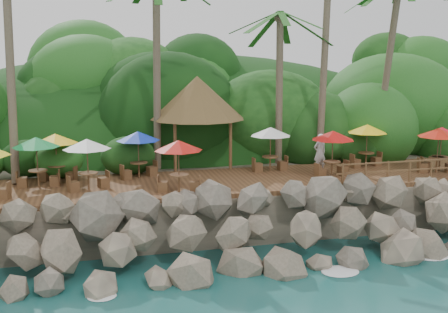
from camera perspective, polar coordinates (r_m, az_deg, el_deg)
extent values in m
plane|color=#19514F|center=(19.69, 4.32, -12.97)|extent=(140.00, 140.00, 0.00)
cube|color=gray|center=(34.29, -4.03, -0.86)|extent=(32.00, 25.20, 2.10)
ellipsoid|color=#143811|center=(41.76, -5.79, -0.27)|extent=(44.80, 28.00, 15.40)
cube|color=brown|center=(24.48, 0.00, -2.76)|extent=(26.00, 5.00, 0.20)
ellipsoid|color=white|center=(19.10, -13.89, -13.95)|extent=(1.20, 0.80, 0.06)
ellipsoid|color=white|center=(19.29, -4.70, -13.40)|extent=(1.20, 0.80, 0.06)
ellipsoid|color=white|center=(19.94, 4.04, -12.56)|extent=(1.20, 0.80, 0.06)
ellipsoid|color=white|center=(21.00, 12.02, -11.54)|extent=(1.20, 0.80, 0.06)
ellipsoid|color=white|center=(22.41, 19.06, -10.46)|extent=(1.20, 0.80, 0.06)
cylinder|color=brown|center=(25.58, -21.98, 11.25)|extent=(0.45, 1.93, 12.32)
cylinder|color=brown|center=(26.50, -7.19, 8.93)|extent=(0.58, 0.75, 9.64)
cylinder|color=brown|center=(27.82, 5.93, 7.05)|extent=(0.60, 0.61, 7.72)
ellipsoid|color=#23601E|center=(27.85, 6.09, 14.99)|extent=(6.00, 6.00, 2.40)
cylinder|color=brown|center=(28.52, 10.71, 10.64)|extent=(1.26, 1.74, 11.28)
cylinder|color=brown|center=(30.09, 17.04, 8.68)|extent=(0.96, 1.22, 9.56)
cylinder|color=brown|center=(26.18, -5.24, 0.98)|extent=(0.16, 0.16, 2.40)
cylinder|color=brown|center=(26.74, 0.70, 1.23)|extent=(0.16, 0.16, 2.40)
cylinder|color=brown|center=(28.91, -6.09, 1.89)|extent=(0.16, 0.16, 2.40)
cylinder|color=brown|center=(29.42, -0.68, 2.10)|extent=(0.16, 0.16, 2.40)
cone|color=brown|center=(27.51, -2.87, 6.31)|extent=(4.89, 4.89, 2.20)
cylinder|color=brown|center=(23.36, -14.27, -2.60)|extent=(0.08, 0.08, 0.71)
cylinder|color=brown|center=(23.28, -14.31, -1.73)|extent=(0.81, 0.81, 0.05)
cylinder|color=brown|center=(23.22, -14.35, -0.92)|extent=(0.05, 0.05, 2.11)
cone|color=white|center=(23.06, -14.45, 1.30)|extent=(2.02, 2.02, 0.43)
cube|color=brown|center=(23.16, -15.79, -3.14)|extent=(0.53, 0.53, 0.44)
cube|color=brown|center=(23.65, -12.76, -2.71)|extent=(0.53, 0.53, 0.44)
cylinder|color=brown|center=(25.59, 11.44, -1.34)|extent=(0.08, 0.08, 0.71)
cylinder|color=brown|center=(25.51, 11.47, -0.54)|extent=(0.81, 0.81, 0.05)
cylinder|color=brown|center=(25.45, 11.49, 0.20)|extent=(0.05, 0.05, 2.11)
cone|color=#BB0E0B|center=(25.30, 11.57, 2.23)|extent=(2.02, 2.02, 0.43)
cube|color=brown|center=(25.20, 10.24, -1.80)|extent=(0.49, 0.49, 0.44)
cube|color=brown|center=(26.04, 12.57, -1.48)|extent=(0.49, 0.49, 0.44)
cylinder|color=brown|center=(26.40, 4.94, -0.80)|extent=(0.08, 0.08, 0.71)
cylinder|color=brown|center=(26.33, 4.96, -0.02)|extent=(0.81, 0.81, 0.05)
cylinder|color=brown|center=(26.27, 4.97, 0.70)|extent=(0.05, 0.05, 2.11)
cone|color=silver|center=(26.13, 5.00, 2.67)|extent=(2.02, 2.02, 0.43)
cube|color=brown|center=(26.17, 3.59, -1.18)|extent=(0.44, 0.44, 0.44)
cube|color=brown|center=(26.71, 6.26, -0.98)|extent=(0.44, 0.44, 0.44)
cube|color=brown|center=(22.91, -22.42, -3.70)|extent=(0.50, 0.50, 0.44)
cylinder|color=brown|center=(25.31, -17.38, -1.75)|extent=(0.08, 0.08, 0.71)
cylinder|color=brown|center=(25.24, -17.43, -0.94)|extent=(0.81, 0.81, 0.05)
cylinder|color=brown|center=(25.17, -17.47, -0.19)|extent=(0.05, 0.05, 2.11)
cone|color=yellow|center=(25.03, -17.58, 1.86)|extent=(2.02, 2.02, 0.43)
cube|color=brown|center=(25.64, -18.71, -1.98)|extent=(0.53, 0.53, 0.44)
cube|color=brown|center=(25.04, -15.99, -2.12)|extent=(0.53, 0.53, 0.44)
cylinder|color=brown|center=(28.37, 22.03, -0.74)|extent=(0.08, 0.08, 0.71)
cylinder|color=brown|center=(28.31, 22.08, -0.02)|extent=(0.81, 0.81, 0.05)
cylinder|color=brown|center=(28.25, 22.13, 0.65)|extent=(0.05, 0.05, 2.11)
cone|color=red|center=(28.12, 22.26, 2.48)|extent=(2.02, 2.02, 0.43)
cube|color=brown|center=(28.18, 20.73, -1.01)|extent=(0.50, 0.50, 0.44)
cylinder|color=brown|center=(24.51, -19.22, -2.26)|extent=(0.08, 0.08, 0.71)
cylinder|color=brown|center=(24.44, -19.27, -1.42)|extent=(0.81, 0.81, 0.05)
cylinder|color=brown|center=(24.37, -19.32, -0.65)|extent=(0.05, 0.05, 2.11)
cone|color=#0D7D35|center=(24.22, -19.45, 1.47)|extent=(2.02, 2.02, 0.43)
cube|color=brown|center=(24.63, -20.75, -2.62)|extent=(0.41, 0.41, 0.44)
cube|color=brown|center=(24.47, -17.64, -2.50)|extent=(0.41, 0.41, 0.44)
cylinder|color=brown|center=(28.00, 21.77, -0.87)|extent=(0.08, 0.08, 0.71)
cylinder|color=brown|center=(27.93, 21.82, -0.13)|extent=(0.81, 0.81, 0.05)
cylinder|color=brown|center=(27.87, 21.86, 0.54)|extent=(0.05, 0.05, 2.11)
cone|color=red|center=(27.74, 21.99, 2.40)|extent=(2.02, 2.02, 0.43)
cube|color=brown|center=(27.80, 20.45, -1.14)|extent=(0.50, 0.50, 0.44)
cylinder|color=brown|center=(25.18, -9.07, -1.45)|extent=(0.08, 0.08, 0.71)
cylinder|color=brown|center=(25.11, -9.09, -0.64)|extent=(0.81, 0.81, 0.05)
cylinder|color=brown|center=(25.05, -9.12, 0.11)|extent=(0.05, 0.05, 2.11)
cone|color=#0D29AA|center=(24.90, -9.18, 2.18)|extent=(2.02, 2.02, 0.43)
cube|color=brown|center=(24.91, -10.42, -1.95)|extent=(0.53, 0.53, 0.44)
cube|color=brown|center=(25.53, -7.74, -1.56)|extent=(0.53, 0.53, 0.44)
cylinder|color=brown|center=(22.39, -4.83, -2.88)|extent=(0.08, 0.08, 0.71)
cylinder|color=brown|center=(22.31, -4.84, -1.97)|extent=(0.81, 0.81, 0.05)
cylinder|color=brown|center=(22.24, -4.85, -1.12)|extent=(0.05, 0.05, 2.11)
cone|color=red|center=(22.07, -4.89, 1.20)|extent=(2.02, 2.02, 0.43)
cube|color=brown|center=(22.47, -6.54, -3.21)|extent=(0.48, 0.48, 0.44)
cube|color=brown|center=(22.40, -3.10, -3.20)|extent=(0.48, 0.48, 0.44)
cylinder|color=brown|center=(28.31, 14.92, -0.34)|extent=(0.08, 0.08, 0.71)
cylinder|color=brown|center=(28.25, 14.96, 0.39)|extent=(0.81, 0.81, 0.05)
cylinder|color=brown|center=(28.19, 14.99, 1.06)|extent=(0.05, 0.05, 2.11)
cone|color=yellow|center=(28.06, 15.08, 2.89)|extent=(2.02, 2.02, 0.43)
cube|color=brown|center=(27.92, 13.84, -0.72)|extent=(0.47, 0.47, 0.44)
cube|color=brown|center=(28.76, 15.95, -0.50)|extent=(0.47, 0.47, 0.44)
cylinder|color=brown|center=(23.80, 12.55, -1.93)|extent=(0.10, 0.10, 1.00)
cylinder|color=brown|center=(24.31, 14.88, -1.77)|extent=(0.10, 0.10, 1.00)
cylinder|color=brown|center=(24.85, 17.11, -1.62)|extent=(0.10, 0.10, 1.00)
cylinder|color=brown|center=(25.43, 19.23, -1.47)|extent=(0.10, 0.10, 1.00)
cylinder|color=brown|center=(26.04, 21.26, -1.33)|extent=(0.10, 0.10, 1.00)
cube|color=brown|center=(25.05, 18.24, -0.54)|extent=(6.10, 0.06, 0.06)
cube|color=brown|center=(25.12, 18.19, -1.43)|extent=(6.10, 0.06, 0.06)
imported|color=silver|center=(26.50, 10.20, 0.40)|extent=(0.76, 0.58, 1.88)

